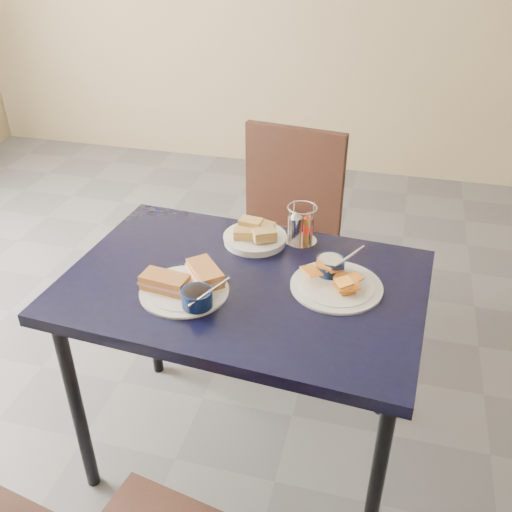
% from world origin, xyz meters
% --- Properties ---
extents(ground, '(6.00, 6.00, 0.00)m').
position_xyz_m(ground, '(0.00, 0.00, 0.00)').
color(ground, '#515156').
rests_on(ground, ground).
extents(dining_table, '(1.15, 0.81, 0.75)m').
position_xyz_m(dining_table, '(-0.14, -0.18, 0.68)').
color(dining_table, black).
rests_on(dining_table, ground).
extents(chair_far, '(0.50, 0.48, 0.94)m').
position_xyz_m(chair_far, '(-0.18, 0.59, 0.54)').
color(chair_far, black).
rests_on(chair_far, ground).
extents(sandwich_plate, '(0.30, 0.28, 0.12)m').
position_xyz_m(sandwich_plate, '(-0.29, -0.28, 0.77)').
color(sandwich_plate, white).
rests_on(sandwich_plate, dining_table).
extents(plantain_plate, '(0.28, 0.28, 0.12)m').
position_xyz_m(plantain_plate, '(0.13, -0.12, 0.77)').
color(plantain_plate, white).
rests_on(plantain_plate, dining_table).
extents(bread_basket, '(0.21, 0.21, 0.07)m').
position_xyz_m(bread_basket, '(-0.17, 0.06, 0.77)').
color(bread_basket, white).
rests_on(bread_basket, dining_table).
extents(condiment_caddy, '(0.11, 0.11, 0.14)m').
position_xyz_m(condiment_caddy, '(-0.02, 0.10, 0.81)').
color(condiment_caddy, silver).
rests_on(condiment_caddy, dining_table).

